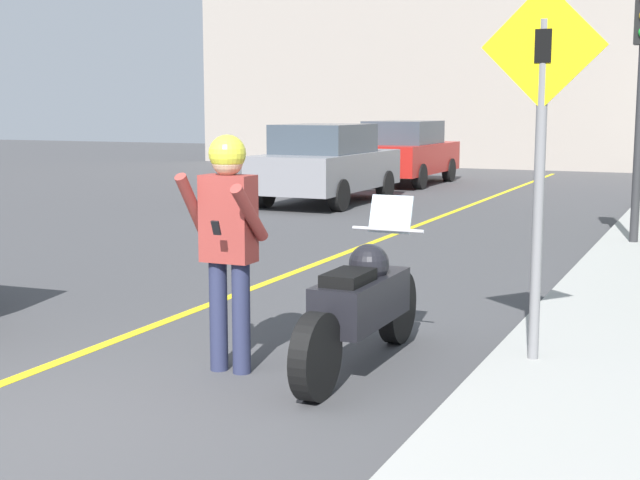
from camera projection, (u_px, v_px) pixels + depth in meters
road_center_line at (305, 268)px, 11.29m from camera, size 0.12×36.00×0.01m
building_backdrop at (588, 44)px, 28.48m from camera, size 28.00×1.20×8.06m
motorcycle at (362, 304)px, 6.91m from camera, size 0.62×2.32×1.30m
person_biker at (228, 227)px, 6.71m from camera, size 0.59×0.49×1.82m
crossing_sign at (541, 137)px, 6.52m from camera, size 0.91×0.08×2.78m
parked_car_grey at (327, 163)px, 18.85m from camera, size 1.88×4.20×1.68m
parked_car_red at (405, 152)px, 23.63m from camera, size 1.88×4.20×1.68m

